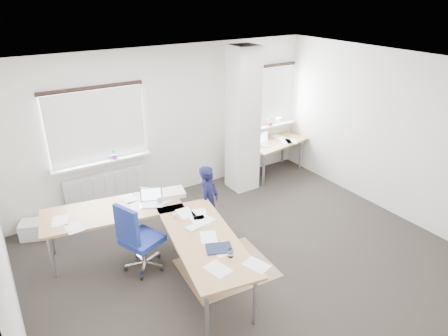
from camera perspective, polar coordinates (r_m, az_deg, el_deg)
ground at (r=6.16m, az=2.86°, el=-12.56°), size 6.00×6.00×0.00m
room_shell at (r=5.74m, az=2.12°, el=4.50°), size 6.04×5.04×2.82m
floor_mat at (r=5.94m, az=0.36°, el=-14.07°), size 1.33×1.15×0.01m
white_crate at (r=7.20m, az=-25.31°, el=-7.88°), size 0.54×0.45×0.27m
desk_main at (r=5.69m, az=-9.26°, el=-7.90°), size 2.40×2.98×0.96m
desk_side at (r=8.52m, az=7.26°, el=3.55°), size 1.50×0.93×1.22m
task_chair at (r=5.86m, az=-11.72°, el=-11.59°), size 0.65×0.63×1.10m
person at (r=6.33m, az=-2.18°, el=-4.81°), size 0.53×0.51×1.22m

